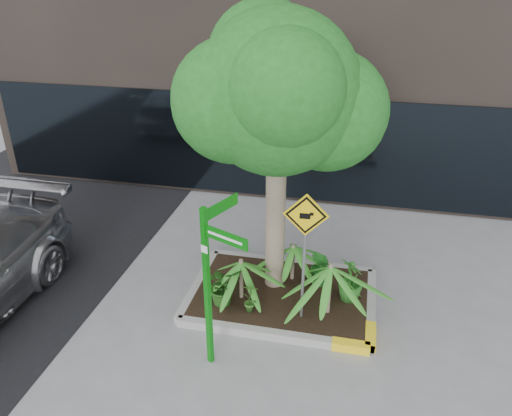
# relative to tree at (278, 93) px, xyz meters

# --- Properties ---
(ground) EXTENTS (80.00, 80.00, 0.00)m
(ground) POSITION_rel_tree_xyz_m (-0.01, -0.58, -3.71)
(ground) COLOR gray
(ground) RESTS_ON ground
(planter) EXTENTS (3.35, 2.36, 0.15)m
(planter) POSITION_rel_tree_xyz_m (0.23, -0.31, -3.61)
(planter) COLOR #9E9E99
(planter) RESTS_ON ground
(tree) EXTENTS (3.39, 3.00, 5.08)m
(tree) POSITION_rel_tree_xyz_m (0.00, 0.00, 0.00)
(tree) COLOR gray
(tree) RESTS_ON ground
(palm_front) EXTENTS (1.10, 1.10, 1.22)m
(palm_front) POSITION_rel_tree_xyz_m (1.06, -0.68, -2.65)
(palm_front) COLOR gray
(palm_front) RESTS_ON ground
(palm_left) EXTENTS (0.88, 0.88, 0.98)m
(palm_left) POSITION_rel_tree_xyz_m (-0.49, -0.59, -2.83)
(palm_left) COLOR gray
(palm_left) RESTS_ON ground
(palm_back) EXTENTS (0.84, 0.84, 0.93)m
(palm_back) POSITION_rel_tree_xyz_m (0.31, 0.18, -2.86)
(palm_back) COLOR gray
(palm_back) RESTS_ON ground
(shrub_a) EXTENTS (0.90, 0.90, 0.70)m
(shrub_a) POSITION_rel_tree_xyz_m (-0.76, -0.81, -3.21)
(shrub_a) COLOR #225317
(shrub_a) RESTS_ON planter
(shrub_b) EXTENTS (0.62, 0.62, 0.79)m
(shrub_b) POSITION_rel_tree_xyz_m (1.39, -0.22, -3.16)
(shrub_b) COLOR #276A20
(shrub_b) RESTS_ON planter
(shrub_c) EXTENTS (0.32, 0.32, 0.59)m
(shrub_c) POSITION_rel_tree_xyz_m (-0.25, -0.94, -3.26)
(shrub_c) COLOR #2E5F1D
(shrub_c) RESTS_ON planter
(shrub_d) EXTENTS (0.59, 0.59, 0.78)m
(shrub_d) POSITION_rel_tree_xyz_m (0.85, 0.07, -3.17)
(shrub_d) COLOR #1D661F
(shrub_d) RESTS_ON planter
(street_sign_post) EXTENTS (0.73, 0.98, 2.65)m
(street_sign_post) POSITION_rel_tree_xyz_m (-0.54, -2.06, -2.07)
(street_sign_post) COLOR #0B7A0F
(street_sign_post) RESTS_ON ground
(cattle_sign) EXTENTS (0.71, 0.10, 2.31)m
(cattle_sign) POSITION_rel_tree_xyz_m (0.63, -0.92, -2.00)
(cattle_sign) COLOR slate
(cattle_sign) RESTS_ON ground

